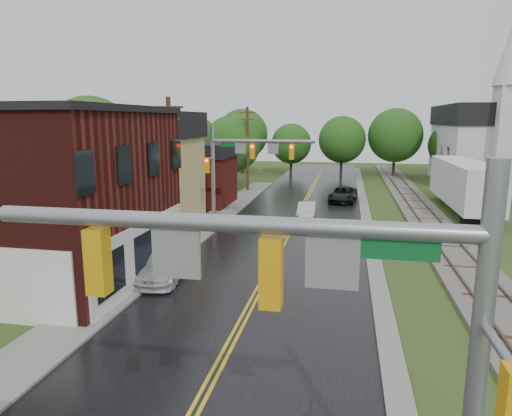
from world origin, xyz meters
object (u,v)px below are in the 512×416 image
(brick_building, at_px, (7,193))
(tree_left_c, at_px, (171,151))
(sedan_silver, at_px, (307,211))
(pickup_white, at_px, (165,264))
(utility_pole_c, at_px, (247,147))
(church, at_px, (490,136))
(traffic_signal_far, at_px, (242,159))
(suv_dark, at_px, (343,195))
(tree_left_b, at_px, (92,143))
(tree_left_e, at_px, (233,145))
(traffic_signal_near, at_px, (323,311))
(utility_pole_b, at_px, (171,169))
(semi_trailer, at_px, (464,183))

(brick_building, xyz_separation_m, tree_left_c, (-1.36, 24.90, 0.36))
(sedan_silver, bearing_deg, pickup_white, -112.53)
(utility_pole_c, relative_size, sedan_silver, 2.31)
(utility_pole_c, bearing_deg, tree_left_c, -149.80)
(church, xyz_separation_m, traffic_signal_far, (-23.47, -26.74, -0.86))
(brick_building, relative_size, suv_dark, 2.86)
(brick_building, distance_m, tree_left_b, 17.80)
(church, relative_size, tree_left_e, 2.45)
(traffic_signal_near, distance_m, tree_left_b, 36.73)
(church, distance_m, utility_pole_b, 41.55)
(church, xyz_separation_m, sedan_silver, (-19.20, -22.84, -5.19))
(traffic_signal_near, bearing_deg, utility_pole_b, 117.19)
(pickup_white, bearing_deg, tree_left_c, 107.11)
(traffic_signal_far, distance_m, tree_left_c, 16.56)
(church, bearing_deg, sedan_silver, -130.05)
(utility_pole_b, bearing_deg, church, 49.82)
(brick_building, xyz_separation_m, traffic_signal_far, (9.01, 12.00, 0.82))
(tree_left_e, bearing_deg, pickup_white, -82.32)
(traffic_signal_far, bearing_deg, tree_left_b, 161.19)
(tree_left_e, bearing_deg, utility_pole_c, -42.84)
(semi_trailer, bearing_deg, traffic_signal_near, -106.21)
(semi_trailer, bearing_deg, tree_left_b, -172.07)
(utility_pole_b, bearing_deg, brick_building, -129.07)
(utility_pole_c, bearing_deg, utility_pole_b, -90.00)
(brick_building, height_order, tree_left_b, tree_left_b)
(brick_building, relative_size, tree_left_c, 1.87)
(traffic_signal_far, distance_m, semi_trailer, 19.43)
(brick_building, xyz_separation_m, church, (32.48, 38.74, 1.68))
(brick_building, height_order, church, church)
(traffic_signal_near, xyz_separation_m, tree_left_e, (-12.32, 43.90, -0.16))
(tree_left_b, bearing_deg, utility_pole_c, 47.61)
(utility_pole_b, xyz_separation_m, suv_dark, (10.30, 17.10, -4.02))
(sedan_silver, distance_m, pickup_white, 16.02)
(brick_building, xyz_separation_m, tree_left_e, (3.64, 30.90, 0.66))
(utility_pole_b, bearing_deg, traffic_signal_near, -62.81)
(tree_left_b, height_order, suv_dark, tree_left_b)
(traffic_signal_near, height_order, tree_left_e, tree_left_e)
(church, distance_m, semi_trailer, 18.97)
(church, bearing_deg, tree_left_c, -157.76)
(traffic_signal_far, bearing_deg, utility_pole_c, 101.09)
(utility_pole_c, xyz_separation_m, suv_dark, (10.30, -4.90, -4.02))
(traffic_signal_near, height_order, sedan_silver, traffic_signal_near)
(utility_pole_c, bearing_deg, sedan_silver, -59.89)
(utility_pole_c, distance_m, semi_trailer, 21.78)
(church, height_order, utility_pole_c, church)
(tree_left_e, relative_size, semi_trailer, 0.60)
(semi_trailer, bearing_deg, utility_pole_c, 159.06)
(traffic_signal_near, xyz_separation_m, tree_left_b, (-21.32, 29.90, 0.75))
(tree_left_b, relative_size, semi_trailer, 0.71)
(utility_pole_c, height_order, tree_left_c, utility_pole_c)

